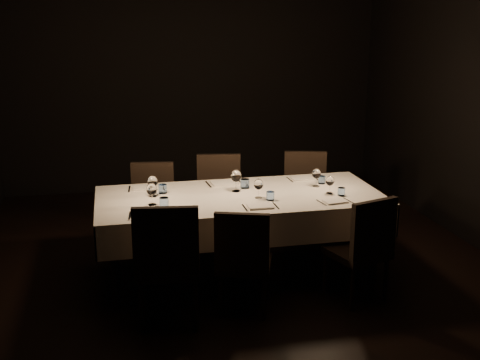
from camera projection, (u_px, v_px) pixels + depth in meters
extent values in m
cube|color=black|center=(240.00, 274.00, 5.54)|extent=(5.00, 6.00, 0.01)
cube|color=black|center=(192.00, 77.00, 7.97)|extent=(5.00, 0.01, 3.00)
cube|color=black|center=(405.00, 233.00, 2.31)|extent=(5.00, 0.01, 3.00)
cube|color=black|center=(240.00, 198.00, 5.35)|extent=(2.40, 1.00, 0.04)
cylinder|color=black|center=(115.00, 267.00, 4.82)|extent=(0.07, 0.07, 0.71)
cylinder|color=black|center=(113.00, 231.00, 5.61)|extent=(0.07, 0.07, 0.71)
cylinder|color=black|center=(375.00, 245.00, 5.28)|extent=(0.07, 0.07, 0.71)
cylinder|color=black|center=(339.00, 215.00, 6.07)|extent=(0.07, 0.07, 0.71)
cube|color=silver|center=(240.00, 196.00, 5.34)|extent=(2.52, 1.12, 0.01)
cube|color=silver|center=(228.00, 194.00, 5.90)|extent=(2.52, 0.01, 0.28)
cube|color=silver|center=(254.00, 232.00, 4.86)|extent=(2.52, 0.01, 0.28)
cube|color=silver|center=(371.00, 202.00, 5.63)|extent=(0.01, 1.12, 0.28)
cube|color=silver|center=(96.00, 221.00, 5.12)|extent=(0.01, 1.12, 0.28)
cylinder|color=black|center=(195.00, 283.00, 4.87)|extent=(0.04, 0.04, 0.41)
cylinder|color=black|center=(195.00, 306.00, 4.49)|extent=(0.04, 0.04, 0.41)
cylinder|color=black|center=(146.00, 285.00, 4.84)|extent=(0.04, 0.04, 0.41)
cylinder|color=black|center=(141.00, 308.00, 4.46)|extent=(0.04, 0.04, 0.41)
cube|color=black|center=(168.00, 267.00, 4.60)|extent=(0.54, 0.54, 0.06)
cube|color=black|center=(166.00, 241.00, 4.32)|extent=(0.48, 0.12, 0.52)
cube|color=silver|center=(148.00, 214.00, 4.81)|extent=(0.24, 0.17, 0.02)
cube|color=silver|center=(130.00, 216.00, 4.78)|extent=(0.03, 0.21, 0.01)
cube|color=silver|center=(166.00, 213.00, 4.84)|extent=(0.03, 0.21, 0.01)
cylinder|color=silver|center=(164.00, 202.00, 5.00)|extent=(0.07, 0.07, 0.08)
cylinder|color=white|center=(152.00, 204.00, 5.06)|extent=(0.07, 0.07, 0.00)
cylinder|color=white|center=(152.00, 199.00, 5.05)|extent=(0.01, 0.01, 0.09)
ellipsoid|color=white|center=(152.00, 189.00, 5.03)|extent=(0.09, 0.09, 0.10)
cylinder|color=black|center=(267.00, 280.00, 4.99)|extent=(0.04, 0.04, 0.37)
cylinder|color=black|center=(264.00, 298.00, 4.66)|extent=(0.04, 0.04, 0.37)
cylinder|color=black|center=(226.00, 278.00, 5.03)|extent=(0.04, 0.04, 0.37)
cylinder|color=black|center=(220.00, 296.00, 4.70)|extent=(0.04, 0.04, 0.37)
cube|color=black|center=(244.00, 264.00, 4.79)|extent=(0.53, 0.53, 0.05)
cube|color=black|center=(242.00, 242.00, 4.55)|extent=(0.41, 0.18, 0.46)
cube|color=silver|center=(260.00, 206.00, 5.00)|extent=(0.21, 0.13, 0.02)
cube|color=silver|center=(245.00, 208.00, 4.97)|extent=(0.02, 0.19, 0.01)
cube|color=silver|center=(276.00, 206.00, 5.02)|extent=(0.01, 0.19, 0.01)
cylinder|color=silver|center=(270.00, 196.00, 5.18)|extent=(0.07, 0.07, 0.07)
cylinder|color=white|center=(258.00, 198.00, 5.25)|extent=(0.06, 0.06, 0.00)
cylinder|color=white|center=(258.00, 193.00, 5.24)|extent=(0.01, 0.01, 0.08)
ellipsoid|color=white|center=(259.00, 184.00, 5.22)|extent=(0.08, 0.08, 0.10)
cylinder|color=black|center=(357.00, 265.00, 5.28)|extent=(0.04, 0.04, 0.38)
cylinder|color=black|center=(386.00, 280.00, 4.98)|extent=(0.04, 0.04, 0.38)
cylinder|color=black|center=(325.00, 273.00, 5.11)|extent=(0.04, 0.04, 0.38)
cylinder|color=black|center=(352.00, 289.00, 4.81)|extent=(0.04, 0.04, 0.38)
cube|color=black|center=(356.00, 252.00, 4.99)|extent=(0.55, 0.55, 0.06)
cube|color=black|center=(374.00, 229.00, 4.76)|extent=(0.43, 0.18, 0.47)
cube|color=silver|center=(335.00, 201.00, 5.13)|extent=(0.21, 0.15, 0.01)
cube|color=silver|center=(321.00, 203.00, 5.11)|extent=(0.04, 0.18, 0.01)
cube|color=silver|center=(349.00, 201.00, 5.16)|extent=(0.04, 0.18, 0.01)
cylinder|color=silver|center=(341.00, 192.00, 5.32)|extent=(0.06, 0.06, 0.07)
cylinder|color=white|center=(329.00, 193.00, 5.39)|extent=(0.06, 0.06, 0.00)
cylinder|color=white|center=(330.00, 189.00, 5.38)|extent=(0.01, 0.01, 0.08)
ellipsoid|color=white|center=(330.00, 181.00, 5.36)|extent=(0.08, 0.08, 0.09)
cylinder|color=black|center=(133.00, 241.00, 5.83)|extent=(0.04, 0.04, 0.37)
cylinder|color=black|center=(138.00, 229.00, 6.16)|extent=(0.04, 0.04, 0.37)
cylinder|color=black|center=(169.00, 241.00, 5.84)|extent=(0.04, 0.04, 0.37)
cylinder|color=black|center=(171.00, 229.00, 6.17)|extent=(0.04, 0.04, 0.37)
cube|color=black|center=(152.00, 215.00, 5.94)|extent=(0.49, 0.49, 0.06)
cube|color=black|center=(153.00, 185.00, 6.05)|extent=(0.43, 0.12, 0.46)
cube|color=silver|center=(145.00, 188.00, 5.53)|extent=(0.24, 0.16, 0.02)
cube|color=silver|center=(129.00, 189.00, 5.50)|extent=(0.03, 0.21, 0.01)
cube|color=silver|center=(161.00, 187.00, 5.56)|extent=(0.03, 0.21, 0.01)
cylinder|color=silver|center=(163.00, 189.00, 5.38)|extent=(0.07, 0.07, 0.08)
cylinder|color=white|center=(153.00, 196.00, 5.29)|extent=(0.07, 0.07, 0.00)
cylinder|color=white|center=(153.00, 191.00, 5.28)|extent=(0.01, 0.01, 0.09)
ellipsoid|color=white|center=(153.00, 182.00, 5.26)|extent=(0.09, 0.09, 0.10)
cylinder|color=black|center=(202.00, 235.00, 5.96)|extent=(0.04, 0.04, 0.39)
cylinder|color=black|center=(202.00, 223.00, 6.32)|extent=(0.04, 0.04, 0.39)
cylinder|color=black|center=(238.00, 235.00, 5.98)|extent=(0.04, 0.04, 0.39)
cylinder|color=black|center=(237.00, 222.00, 6.33)|extent=(0.04, 0.04, 0.39)
cube|color=black|center=(219.00, 208.00, 6.09)|extent=(0.51, 0.51, 0.06)
cube|color=black|center=(219.00, 177.00, 6.20)|extent=(0.45, 0.12, 0.48)
cube|color=silver|center=(225.00, 183.00, 5.68)|extent=(0.26, 0.18, 0.02)
cube|color=silver|center=(208.00, 185.00, 5.65)|extent=(0.03, 0.22, 0.01)
cube|color=silver|center=(241.00, 183.00, 5.71)|extent=(0.03, 0.22, 0.01)
cylinder|color=silver|center=(245.00, 184.00, 5.53)|extent=(0.08, 0.08, 0.09)
cylinder|color=white|center=(236.00, 191.00, 5.45)|extent=(0.08, 0.08, 0.00)
cylinder|color=white|center=(236.00, 186.00, 5.43)|extent=(0.01, 0.01, 0.09)
ellipsoid|color=white|center=(236.00, 176.00, 5.41)|extent=(0.10, 0.10, 0.11)
cylinder|color=black|center=(289.00, 229.00, 6.15)|extent=(0.04, 0.04, 0.38)
cylinder|color=black|center=(287.00, 217.00, 6.50)|extent=(0.04, 0.04, 0.38)
cylinder|color=black|center=(324.00, 229.00, 6.14)|extent=(0.04, 0.04, 0.38)
cylinder|color=black|center=(321.00, 218.00, 6.49)|extent=(0.04, 0.04, 0.38)
cube|color=black|center=(306.00, 203.00, 6.26)|extent=(0.54, 0.54, 0.06)
cube|color=black|center=(305.00, 173.00, 6.37)|extent=(0.44, 0.16, 0.48)
cube|color=silver|center=(303.00, 179.00, 5.84)|extent=(0.21, 0.14, 0.01)
cube|color=silver|center=(290.00, 180.00, 5.81)|extent=(0.02, 0.19, 0.01)
cube|color=silver|center=(315.00, 178.00, 5.87)|extent=(0.02, 0.19, 0.01)
cylinder|color=silver|center=(322.00, 180.00, 5.69)|extent=(0.07, 0.07, 0.07)
cylinder|color=white|center=(316.00, 186.00, 5.60)|extent=(0.06, 0.06, 0.00)
cylinder|color=white|center=(316.00, 182.00, 5.59)|extent=(0.01, 0.01, 0.08)
ellipsoid|color=white|center=(316.00, 174.00, 5.57)|extent=(0.08, 0.08, 0.09)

